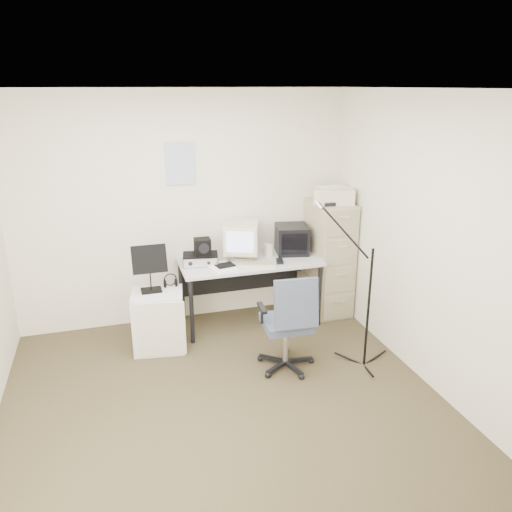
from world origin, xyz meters
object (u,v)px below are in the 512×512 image
object	(u,v)px
desk	(250,291)
side_cart	(159,321)
filing_cabinet	(329,258)
office_chair	(286,321)

from	to	relation	value
desk	side_cart	distance (m)	1.08
filing_cabinet	side_cart	size ratio (longest dim) A/B	2.14
desk	office_chair	distance (m)	1.02
desk	filing_cabinet	bearing A→B (deg)	1.81
filing_cabinet	side_cart	distance (m)	2.05
filing_cabinet	desk	distance (m)	0.99
filing_cabinet	side_cart	xyz separation A→B (m)	(-1.99, -0.34, -0.35)
side_cart	filing_cabinet	bearing A→B (deg)	18.73
desk	side_cart	world-z (taller)	desk
filing_cabinet	office_chair	bearing A→B (deg)	-130.65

